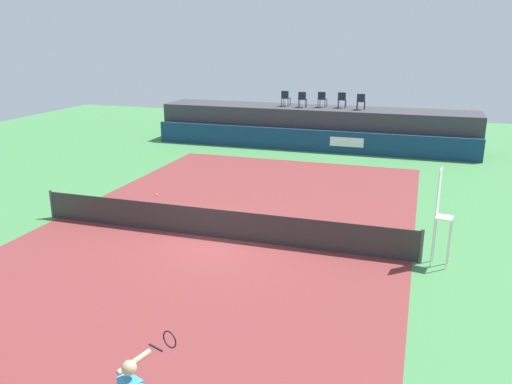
# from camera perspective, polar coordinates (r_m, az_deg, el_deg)

# --- Properties ---
(ground_plane) EXTENTS (48.00, 48.00, 0.00)m
(ground_plane) POSITION_cam_1_polar(r_m,az_deg,el_deg) (19.24, -1.02, -1.85)
(ground_plane) COLOR #3D7A42
(court_inner) EXTENTS (12.00, 22.00, 0.00)m
(court_inner) POSITION_cam_1_polar(r_m,az_deg,el_deg) (16.60, -4.38, -5.00)
(court_inner) COLOR maroon
(court_inner) RESTS_ON ground
(sponsor_wall) EXTENTS (18.00, 0.22, 1.20)m
(sponsor_wall) POSITION_cam_1_polar(r_m,az_deg,el_deg) (28.90, 5.76, 5.66)
(sponsor_wall) COLOR navy
(sponsor_wall) RESTS_ON ground
(spectator_platform) EXTENTS (18.00, 2.80, 2.20)m
(spectator_platform) POSITION_cam_1_polar(r_m,az_deg,el_deg) (30.55, 6.49, 7.19)
(spectator_platform) COLOR #38383D
(spectator_platform) RESTS_ON ground
(spectator_chair_far_left) EXTENTS (0.48, 0.48, 0.89)m
(spectator_chair_far_left) POSITION_cam_1_polar(r_m,az_deg,el_deg) (30.66, 3.27, 10.32)
(spectator_chair_far_left) COLOR #1E232D
(spectator_chair_far_left) RESTS_ON spectator_platform
(spectator_chair_left) EXTENTS (0.45, 0.45, 0.89)m
(spectator_chair_left) POSITION_cam_1_polar(r_m,az_deg,el_deg) (30.18, 5.13, 10.18)
(spectator_chair_left) COLOR #1E232D
(spectator_chair_left) RESTS_ON spectator_platform
(spectator_chair_center) EXTENTS (0.48, 0.48, 0.89)m
(spectator_chair_center) POSITION_cam_1_polar(r_m,az_deg,el_deg) (30.31, 7.29, 10.14)
(spectator_chair_center) COLOR #1E232D
(spectator_chair_center) RESTS_ON spectator_platform
(spectator_chair_right) EXTENTS (0.46, 0.46, 0.89)m
(spectator_chair_right) POSITION_cam_1_polar(r_m,az_deg,el_deg) (30.20, 9.43, 10.02)
(spectator_chair_right) COLOR #1E232D
(spectator_chair_right) RESTS_ON spectator_platform
(spectator_chair_far_right) EXTENTS (0.45, 0.45, 0.89)m
(spectator_chair_far_right) POSITION_cam_1_polar(r_m,az_deg,el_deg) (29.62, 11.46, 9.79)
(spectator_chair_far_right) COLOR #1E232D
(spectator_chair_far_right) RESTS_ON spectator_platform
(umpire_chair) EXTENTS (0.50, 0.50, 2.76)m
(umpire_chair) POSITION_cam_1_polar(r_m,az_deg,el_deg) (14.99, 19.62, -1.96)
(umpire_chair) COLOR white
(umpire_chair) RESTS_ON ground
(tennis_net) EXTENTS (12.40, 0.02, 0.95)m
(tennis_net) POSITION_cam_1_polar(r_m,az_deg,el_deg) (16.43, -4.41, -3.47)
(tennis_net) COLOR #2D2D2D
(tennis_net) RESTS_ON ground
(net_post_near) EXTENTS (0.10, 0.10, 1.00)m
(net_post_near) POSITION_cam_1_polar(r_m,az_deg,el_deg) (19.53, -21.52, -1.23)
(net_post_near) COLOR #4C4C51
(net_post_near) RESTS_ON ground
(net_post_far) EXTENTS (0.10, 0.10, 1.00)m
(net_post_far) POSITION_cam_1_polar(r_m,az_deg,el_deg) (15.33, 17.71, -5.69)
(net_post_far) COLOR #4C4C51
(net_post_far) RESTS_ON ground
(tennis_ball) EXTENTS (0.07, 0.07, 0.07)m
(tennis_ball) POSITION_cam_1_polar(r_m,az_deg,el_deg) (21.19, -10.85, -0.27)
(tennis_ball) COLOR #D8EA33
(tennis_ball) RESTS_ON court_inner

